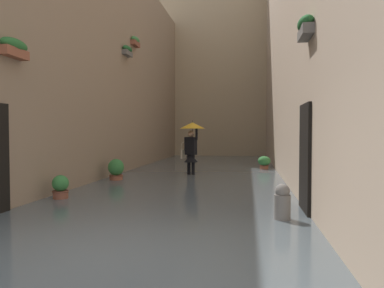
# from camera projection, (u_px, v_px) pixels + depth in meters

# --- Properties ---
(ground_plane) EXTENTS (60.00, 60.00, 0.00)m
(ground_plane) POSITION_uv_depth(u_px,v_px,m) (201.00, 176.00, 13.65)
(ground_plane) COLOR slate
(flood_water) EXTENTS (6.52, 24.47, 0.14)m
(flood_water) POSITION_uv_depth(u_px,v_px,m) (201.00, 174.00, 13.64)
(flood_water) COLOR #515B60
(flood_water) RESTS_ON ground_plane
(building_facade_left) EXTENTS (2.04, 22.47, 11.35)m
(building_facade_left) POSITION_uv_depth(u_px,v_px,m) (306.00, 19.00, 12.88)
(building_facade_left) COLOR tan
(building_facade_left) RESTS_ON ground_plane
(building_facade_right) EXTENTS (2.04, 22.47, 8.51)m
(building_facade_right) POSITION_uv_depth(u_px,v_px,m) (105.00, 65.00, 14.07)
(building_facade_right) COLOR gray
(building_facade_right) RESTS_ON ground_plane
(building_facade_far) EXTENTS (9.32, 1.80, 12.24)m
(building_facade_far) POSITION_uv_depth(u_px,v_px,m) (221.00, 63.00, 23.45)
(building_facade_far) COLOR tan
(building_facade_far) RESTS_ON ground_plane
(person_wading) EXTENTS (0.90, 0.90, 2.06)m
(person_wading) POSITION_uv_depth(u_px,v_px,m) (192.00, 139.00, 12.86)
(person_wading) COLOR #2D2319
(person_wading) RESTS_ON ground_plane
(potted_plant_far_right) EXTENTS (0.50, 0.50, 0.80)m
(potted_plant_far_right) POSITION_uv_depth(u_px,v_px,m) (116.00, 171.00, 11.48)
(potted_plant_far_right) COLOR #9E563D
(potted_plant_far_right) RESTS_ON ground_plane
(potted_plant_near_right) EXTENTS (0.37, 0.37, 0.68)m
(potted_plant_near_right) POSITION_uv_depth(u_px,v_px,m) (61.00, 189.00, 8.27)
(potted_plant_near_right) COLOR brown
(potted_plant_near_right) RESTS_ON ground_plane
(potted_plant_mid_left) EXTENTS (0.51, 0.51, 0.67)m
(potted_plant_mid_left) POSITION_uv_depth(u_px,v_px,m) (264.00, 163.00, 14.78)
(potted_plant_mid_left) COLOR #9E563D
(potted_plant_mid_left) RESTS_ON ground_plane
(mooring_bollard) EXTENTS (0.28, 0.28, 0.76)m
(mooring_bollard) POSITION_uv_depth(u_px,v_px,m) (282.00, 206.00, 6.29)
(mooring_bollard) COLOR slate
(mooring_bollard) RESTS_ON ground_plane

